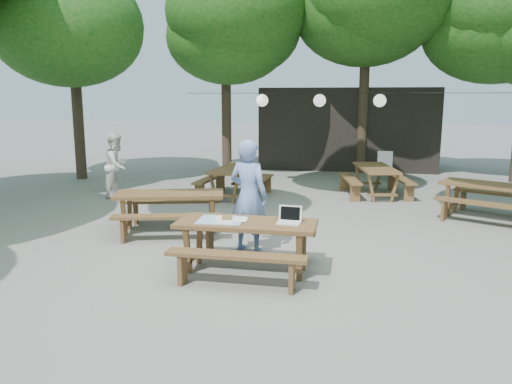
{
  "coord_description": "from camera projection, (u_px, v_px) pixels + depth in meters",
  "views": [
    {
      "loc": [
        0.85,
        -7.91,
        2.52
      ],
      "look_at": [
        -0.67,
        -0.44,
        1.05
      ],
      "focal_mm": 35.0,
      "sensor_mm": 36.0,
      "label": 1
    }
  ],
  "objects": [
    {
      "name": "pavilion",
      "position": [
        348.0,
        128.0,
        18.0
      ],
      "size": [
        6.0,
        3.0,
        2.8
      ],
      "primitive_type": "cube",
      "color": "black",
      "rests_on": "ground"
    },
    {
      "name": "picnic_table_nw",
      "position": [
        170.0,
        212.0,
        9.36
      ],
      "size": [
        2.25,
        2.02,
        0.75
      ],
      "rotation": [
        0.0,
        0.0,
        0.27
      ],
      "color": "#50361C",
      "rests_on": "ground"
    },
    {
      "name": "laptop",
      "position": [
        289.0,
        219.0,
        7.07
      ],
      "size": [
        0.35,
        0.28,
        0.24
      ],
      "rotation": [
        0.0,
        0.0,
        -0.06
      ],
      "color": "white",
      "rests_on": "main_picnic_table"
    },
    {
      "name": "woman",
      "position": [
        249.0,
        196.0,
        8.09
      ],
      "size": [
        0.78,
        0.63,
        1.85
      ],
      "primitive_type": "imported",
      "rotation": [
        0.0,
        0.0,
        2.83
      ],
      "color": "#738FD3",
      "rests_on": "ground"
    },
    {
      "name": "main_picnic_table",
      "position": [
        246.0,
        246.0,
        7.22
      ],
      "size": [
        2.0,
        1.58,
        0.75
      ],
      "color": "#50361C",
      "rests_on": "ground"
    },
    {
      "name": "plastic_chair",
      "position": [
        384.0,
        173.0,
        14.85
      ],
      "size": [
        0.45,
        0.45,
        0.9
      ],
      "rotation": [
        0.0,
        0.0,
        -0.02
      ],
      "color": "white",
      "rests_on": "ground"
    },
    {
      "name": "picnic_table_far_e",
      "position": [
        375.0,
        181.0,
        12.75
      ],
      "size": [
        1.92,
        2.17,
        0.75
      ],
      "rotation": [
        0.0,
        0.0,
        1.77
      ],
      "color": "#50361C",
      "rests_on": "ground"
    },
    {
      "name": "ground",
      "position": [
        301.0,
        251.0,
        8.26
      ],
      "size": [
        80.0,
        80.0,
        0.0
      ],
      "primitive_type": "plane",
      "color": "slate",
      "rests_on": "ground"
    },
    {
      "name": "picnic_table_ne",
      "position": [
        492.0,
        201.0,
        10.25
      ],
      "size": [
        2.41,
        2.27,
        0.75
      ],
      "rotation": [
        0.0,
        0.0,
        -0.47
      ],
      "color": "#50361C",
      "rests_on": "ground"
    },
    {
      "name": "picnic_table_far_w",
      "position": [
        235.0,
        182.0,
        12.64
      ],
      "size": [
        1.71,
        2.05,
        0.75
      ],
      "rotation": [
        0.0,
        0.0,
        1.5
      ],
      "color": "#50361C",
      "rests_on": "ground"
    },
    {
      "name": "tabletop_clutter",
      "position": [
        223.0,
        219.0,
        7.22
      ],
      "size": [
        0.73,
        0.58,
        0.08
      ],
      "color": "#3784BD",
      "rests_on": "main_picnic_table"
    },
    {
      "name": "second_person",
      "position": [
        117.0,
        165.0,
        12.54
      ],
      "size": [
        0.66,
        0.82,
        1.61
      ],
      "primitive_type": "imported",
      "rotation": [
        0.0,
        0.0,
        1.5
      ],
      "color": "white",
      "rests_on": "ground"
    },
    {
      "name": "paper_lanterns",
      "position": [
        320.0,
        100.0,
        13.61
      ],
      "size": [
        9.0,
        0.34,
        0.38
      ],
      "color": "black",
      "rests_on": "ground"
    }
  ]
}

